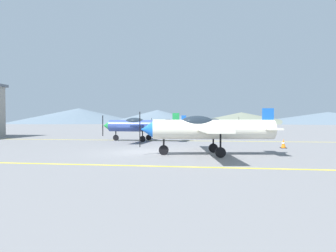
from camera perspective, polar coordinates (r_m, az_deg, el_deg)
The scene contains 12 objects.
ground_plane at distance 15.15m, azimuth -4.77°, elevation -5.64°, with size 400.00×400.00×0.00m, color slate.
apron_line_near at distance 10.85m, azimuth -9.75°, elevation -8.35°, with size 80.00×0.16×0.01m, color yellow.
apron_line_far at distance 23.74m, azimuth -0.36°, elevation -3.15°, with size 80.00×0.16×0.01m, color yellow.
airplane_near at distance 13.96m, azimuth 8.57°, elevation -0.58°, with size 7.12×8.16×2.44m.
airplane_mid at distance 23.35m, azimuth -5.89°, elevation 0.13°, with size 7.07×8.14×2.44m.
airplane_far at distance 32.81m, azimuth 8.76°, elevation 0.43°, with size 7.12×8.16×2.44m.
airplane_back at distance 45.29m, azimuth 0.75°, elevation 0.65°, with size 7.11×8.16×2.44m.
traffic_cone_front at distance 18.82m, azimuth 23.55°, elevation -3.52°, with size 0.36×0.36×0.59m.
hill_left at distance 177.95m, azimuth -18.60°, elevation 2.10°, with size 84.40×84.40×9.62m, color slate.
hill_centerleft at distance 161.73m, azimuth -2.27°, elevation 2.02°, with size 63.31×63.31×8.29m, color slate.
hill_centerright at distance 155.45m, azimuth 15.48°, elevation 1.67°, with size 62.48×62.48×6.44m, color slate.
hill_right at distance 170.37m, azimuth 31.10°, elevation 1.50°, with size 89.79×89.79×6.47m, color slate.
Camera 1 is at (3.14, -14.72, 1.80)m, focal length 28.37 mm.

